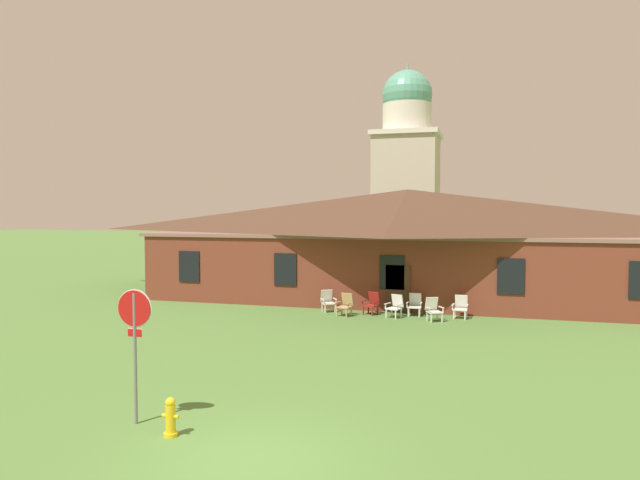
{
  "coord_description": "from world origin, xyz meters",
  "views": [
    {
      "loc": [
        4.09,
        -9.52,
        4.53
      ],
      "look_at": [
        -1.42,
        9.4,
        3.5
      ],
      "focal_mm": 32.7,
      "sensor_mm": 36.0,
      "label": 1
    }
  ],
  "objects": [
    {
      "name": "stop_sign",
      "position": [
        -3.04,
        1.02,
        2.04
      ],
      "size": [
        0.81,
        0.07,
        2.87
      ],
      "color": "slate",
      "rests_on": "ground"
    },
    {
      "name": "dome_tower",
      "position": [
        -2.2,
        36.39,
        7.32
      ],
      "size": [
        5.18,
        5.18,
        16.27
      ],
      "color": "#BCB29E",
      "rests_on": "ground"
    },
    {
      "name": "lawn_chair_far_side",
      "position": [
        1.95,
        14.33,
        0.5
      ],
      "size": [
        0.82,
        0.86,
        0.96
      ],
      "color": "silver",
      "rests_on": "ground"
    },
    {
      "name": "lawn_chair_right_end",
      "position": [
        1.07,
        15.35,
        0.5
      ],
      "size": [
        0.64,
        0.67,
        0.96
      ],
      "color": "white",
      "rests_on": "ground"
    },
    {
      "name": "lawn_chair_under_eave",
      "position": [
        2.99,
        15.28,
        0.5
      ],
      "size": [
        0.68,
        0.71,
        0.96
      ],
      "color": "silver",
      "rests_on": "ground"
    },
    {
      "name": "lawn_chair_middle",
      "position": [
        0.34,
        14.69,
        0.5
      ],
      "size": [
        0.78,
        0.83,
        0.96
      ],
      "color": "white",
      "rests_on": "ground"
    },
    {
      "name": "lawn_chair_left_end",
      "position": [
        -0.75,
        15.15,
        0.5
      ],
      "size": [
        0.77,
        0.82,
        0.96
      ],
      "color": "maroon",
      "rests_on": "ground"
    },
    {
      "name": "ground_plane",
      "position": [
        0.0,
        0.0,
        0.0
      ],
      "size": [
        200.0,
        200.0,
        0.0
      ],
      "primitive_type": "plane",
      "color": "#517A38"
    },
    {
      "name": "lawn_chair_near_door",
      "position": [
        -1.77,
        14.49,
        0.5
      ],
      "size": [
        0.74,
        0.78,
        0.96
      ],
      "color": "tan",
      "rests_on": "ground"
    },
    {
      "name": "fire_hydrant",
      "position": [
        -1.98,
        0.61,
        0.38
      ],
      "size": [
        0.36,
        0.28,
        0.79
      ],
      "color": "gold",
      "rests_on": "ground"
    },
    {
      "name": "brick_building",
      "position": [
        0.0,
        20.9,
        2.85
      ],
      "size": [
        25.91,
        10.4,
        5.59
      ],
      "color": "brown",
      "rests_on": "ground"
    },
    {
      "name": "lawn_chair_by_porch",
      "position": [
        -2.77,
        15.25,
        0.5
      ],
      "size": [
        0.84,
        0.87,
        0.96
      ],
      "color": "silver",
      "rests_on": "ground"
    }
  ]
}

